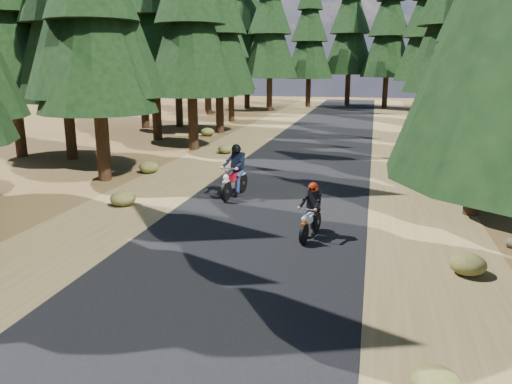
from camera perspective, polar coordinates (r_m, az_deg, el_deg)
ground at (r=12.46m, az=-1.59°, el=-6.58°), size 120.00×120.00×0.00m
road at (r=17.11m, az=2.68°, el=-0.71°), size 6.00×100.00×0.01m
shoulder_l at (r=18.48m, az=-11.48°, el=0.14°), size 3.20×100.00×0.01m
shoulder_r at (r=16.92m, az=18.18°, el=-1.61°), size 3.20×100.00×0.01m
pine_forest at (r=32.61m, az=8.36°, el=20.29°), size 34.59×55.08×16.32m
understory_shrubs at (r=18.33m, az=5.76°, el=1.04°), size 15.25×31.95×0.55m
rider_lead at (r=13.19m, az=6.28°, el=-3.19°), size 0.80×1.71×1.47m
rider_follow at (r=17.19m, az=-2.49°, el=1.42°), size 0.94×2.09×1.80m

